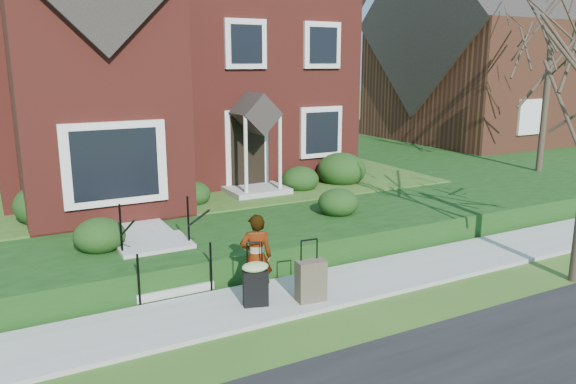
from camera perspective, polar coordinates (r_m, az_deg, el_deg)
ground at (r=10.53m, az=3.55°, el=-10.01°), size 120.00×120.00×0.00m
sidewalk at (r=10.52m, az=3.55°, el=-9.80°), size 60.00×1.60×0.08m
terrace at (r=21.53m, az=-2.71°, el=2.79°), size 44.00×20.00×0.60m
walkway at (r=13.92m, az=-16.43°, el=-2.03°), size 1.20×6.00×0.06m
main_house at (r=18.53m, az=-13.35°, el=16.23°), size 10.40×10.20×9.40m
neighbour_house at (r=28.60m, az=20.05°, el=14.53°), size 9.40×8.00×9.20m
front_steps at (r=11.02m, az=-12.85°, el=-6.62°), size 1.40×2.02×1.50m
foundation_shrubs at (r=14.34m, az=-6.28°, el=0.58°), size 9.60×4.12×1.02m
woman at (r=9.75m, az=-3.25°, el=-6.60°), size 0.65×0.53×1.53m
suitcase_black at (r=9.61m, az=-3.33°, el=-9.03°), size 0.55×0.50×1.11m
suitcase_olive at (r=9.80m, az=2.34°, el=-8.98°), size 0.53×0.33×1.09m
tree_gap at (r=20.18m, az=25.41°, el=15.63°), size 4.86×4.86×6.95m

